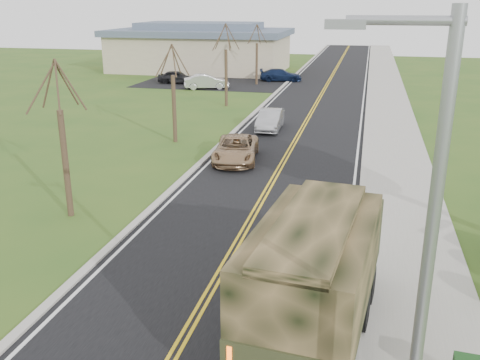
% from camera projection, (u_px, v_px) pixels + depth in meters
% --- Properties ---
extents(road, '(8.00, 120.00, 0.01)m').
position_uv_depth(road, '(320.00, 97.00, 47.21)').
color(road, black).
rests_on(road, ground).
extents(curb_right, '(0.30, 120.00, 0.12)m').
position_uv_depth(curb_right, '(368.00, 98.00, 46.28)').
color(curb_right, '#9E998E').
rests_on(curb_right, ground).
extents(sidewalk_right, '(3.20, 120.00, 0.10)m').
position_uv_depth(sidewalk_right, '(389.00, 99.00, 45.89)').
color(sidewalk_right, '#9E998E').
rests_on(sidewalk_right, ground).
extents(curb_left, '(0.30, 120.00, 0.10)m').
position_uv_depth(curb_left, '(274.00, 95.00, 48.11)').
color(curb_left, '#9E998E').
rests_on(curb_left, ground).
extents(street_light, '(1.65, 0.22, 8.00)m').
position_uv_depth(street_light, '(419.00, 275.00, 7.37)').
color(street_light, gray).
rests_on(street_light, ground).
extents(bare_tree_a, '(1.93, 2.26, 6.08)m').
position_uv_depth(bare_tree_a, '(64.00, 151.00, 20.24)').
color(bare_tree_a, '#38281C').
rests_on(bare_tree_a, ground).
extents(bare_tree_b, '(1.83, 2.14, 5.73)m').
position_uv_depth(bare_tree_b, '(174.00, 101.00, 31.36)').
color(bare_tree_b, '#38281C').
rests_on(bare_tree_b, ground).
extents(bare_tree_c, '(2.04, 2.39, 6.42)m').
position_uv_depth(bare_tree_c, '(226.00, 71.00, 42.33)').
color(bare_tree_c, '#38281C').
rests_on(bare_tree_c, ground).
extents(bare_tree_d, '(1.88, 2.20, 5.91)m').
position_uv_depth(bare_tree_d, '(257.00, 59.00, 53.47)').
color(bare_tree_d, '#38281C').
rests_on(bare_tree_d, ground).
extents(commercial_building, '(25.50, 21.50, 5.65)m').
position_uv_depth(commercial_building, '(201.00, 48.00, 64.60)').
color(commercial_building, tan).
rests_on(commercial_building, ground).
extents(military_truck, '(3.11, 7.18, 3.48)m').
position_uv_depth(military_truck, '(318.00, 267.00, 12.76)').
color(military_truck, black).
rests_on(military_truck, ground).
extents(suv_champagne, '(2.78, 4.93, 1.30)m').
position_uv_depth(suv_champagne, '(236.00, 149.00, 28.07)').
color(suv_champagne, '#9F7D5A').
rests_on(suv_champagne, ground).
extents(sedan_silver, '(1.56, 4.10, 1.34)m').
position_uv_depth(sedan_silver, '(270.00, 120.00, 34.89)').
color(sedan_silver, '#9F9FA4').
rests_on(sedan_silver, ground).
extents(lot_car_dark, '(3.97, 1.80, 1.32)m').
position_uv_depth(lot_car_dark, '(177.00, 77.00, 54.73)').
color(lot_car_dark, black).
rests_on(lot_car_dark, ground).
extents(lot_car_silver, '(4.51, 2.89, 1.40)m').
position_uv_depth(lot_car_silver, '(206.00, 82.00, 51.27)').
color(lot_car_silver, silver).
rests_on(lot_car_silver, ground).
extents(lot_car_navy, '(4.68, 2.61, 1.28)m').
position_uv_depth(lot_car_navy, '(281.00, 75.00, 56.31)').
color(lot_car_navy, '#101C3A').
rests_on(lot_car_navy, ground).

